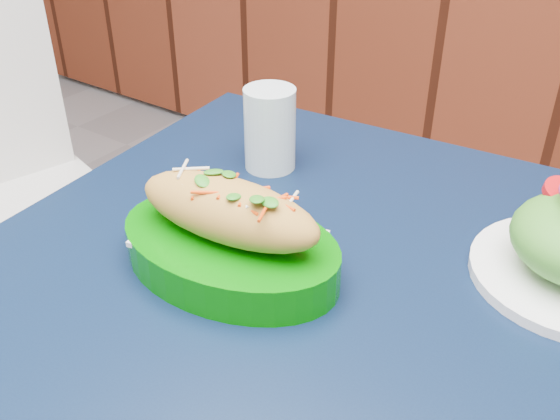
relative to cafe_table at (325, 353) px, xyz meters
The scene contains 3 objects.
cafe_table is the anchor object (origin of this frame).
banh_mi_basket 0.17m from the cafe_table, 165.91° to the right, with size 0.26×0.19×0.12m.
water_glass 0.32m from the cafe_table, 138.38° to the left, with size 0.07×0.07×0.11m, color silver.
Camera 1 is at (0.32, 1.08, 1.17)m, focal length 40.00 mm.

